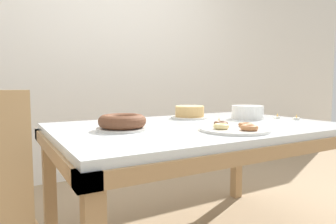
# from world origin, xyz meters

# --- Properties ---
(wall_back) EXTENTS (8.00, 0.10, 2.60)m
(wall_back) POSITION_xyz_m (0.00, 1.69, 1.30)
(wall_back) COLOR white
(wall_back) RESTS_ON ground
(dining_table) EXTENTS (1.62, 1.07, 0.73)m
(dining_table) POSITION_xyz_m (0.00, 0.00, 0.65)
(dining_table) COLOR silver
(dining_table) RESTS_ON ground
(cake_chocolate_round) EXTENTS (0.26, 0.26, 0.09)m
(cake_chocolate_round) POSITION_xyz_m (0.14, 0.29, 0.77)
(cake_chocolate_round) COLOR silver
(cake_chocolate_round) RESTS_ON dining_table
(cake_golden_bundt) EXTENTS (0.26, 0.26, 0.08)m
(cake_golden_bundt) POSITION_xyz_m (-0.46, 0.01, 0.77)
(cake_golden_bundt) COLOR silver
(cake_golden_bundt) RESTS_ON dining_table
(pastry_platter) EXTENTS (0.35, 0.35, 0.04)m
(pastry_platter) POSITION_xyz_m (0.01, -0.29, 0.74)
(pastry_platter) COLOR silver
(pastry_platter) RESTS_ON dining_table
(plate_stack) EXTENTS (0.21, 0.21, 0.09)m
(plate_stack) POSITION_xyz_m (0.46, 0.06, 0.77)
(plate_stack) COLOR silver
(plate_stack) RESTS_ON dining_table
(tealight_centre) EXTENTS (0.04, 0.04, 0.04)m
(tealight_centre) POSITION_xyz_m (0.64, -0.02, 0.74)
(tealight_centre) COLOR silver
(tealight_centre) RESTS_ON dining_table
(tealight_near_cakes) EXTENTS (0.04, 0.04, 0.04)m
(tealight_near_cakes) POSITION_xyz_m (0.69, -0.14, 0.74)
(tealight_near_cakes) COLOR silver
(tealight_near_cakes) RESTS_ON dining_table
(tealight_near_front) EXTENTS (0.04, 0.04, 0.04)m
(tealight_near_front) POSITION_xyz_m (0.13, -0.04, 0.74)
(tealight_near_front) COLOR silver
(tealight_near_front) RESTS_ON dining_table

